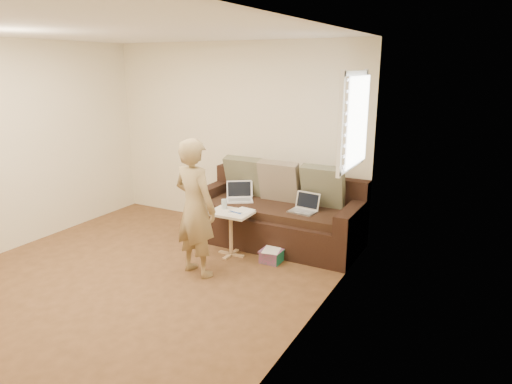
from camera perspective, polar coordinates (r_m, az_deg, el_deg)
floor at (r=5.26m, az=-15.31°, el=-10.77°), size 4.50×4.50×0.00m
ceiling at (r=4.74m, az=-17.67°, el=18.70°), size 4.50×4.50×0.00m
wall_back at (r=6.60m, az=-2.68°, el=7.00°), size 4.00×0.00×4.00m
wall_right at (r=3.75m, az=6.14°, el=0.25°), size 0.00×4.50×4.50m
window_blinds at (r=5.09m, az=12.19°, el=8.64°), size 0.12×0.88×1.08m
sofa at (r=5.98m, az=2.54°, el=-2.54°), size 2.20×0.95×0.85m
pillow_left at (r=6.35m, az=-1.40°, el=1.97°), size 0.55×0.29×0.57m
pillow_mid at (r=6.06m, az=2.93°, el=1.30°), size 0.55×0.27×0.57m
pillow_right at (r=5.87m, az=8.33°, el=0.66°), size 0.55×0.28×0.57m
laptop_silver at (r=5.70m, az=5.80°, el=-2.53°), size 0.35×0.27×0.22m
laptop_white at (r=6.14m, az=-2.07°, el=-1.13°), size 0.43×0.41×0.26m
person at (r=5.04m, az=-7.59°, el=-1.97°), size 0.63×0.49×1.55m
side_table at (r=5.65m, az=-3.15°, el=-5.19°), size 0.51×0.36×0.56m
drinking_glass at (r=5.66m, az=-3.98°, el=-1.52°), size 0.07×0.07×0.12m
scissors at (r=5.50m, az=-2.60°, el=-2.56°), size 0.19×0.12×0.02m
paper_on_table at (r=5.57m, az=-1.84°, el=-2.41°), size 0.25×0.33×0.00m
striped_box at (r=5.53m, az=1.98°, el=-7.93°), size 0.25×0.25×0.16m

